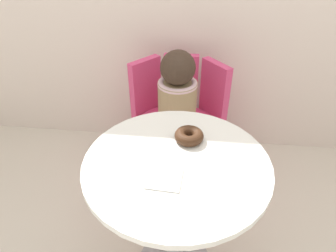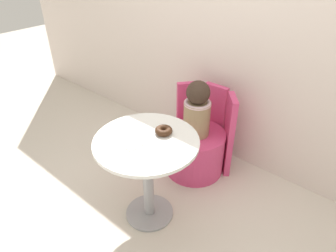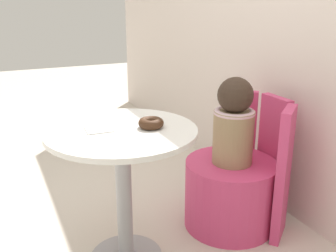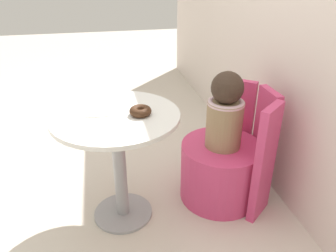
# 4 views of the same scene
# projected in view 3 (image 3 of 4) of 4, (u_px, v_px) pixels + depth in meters

# --- Properties ---
(back_wall) EXTENTS (6.00, 0.06, 2.40)m
(back_wall) POSITION_uv_depth(u_px,v_px,m) (313.00, 13.00, 2.10)
(back_wall) COLOR silver
(back_wall) RESTS_ON ground_plane
(round_table) EXTENTS (0.71, 0.71, 0.70)m
(round_table) POSITION_uv_depth(u_px,v_px,m) (123.00, 163.00, 1.87)
(round_table) COLOR #99999E
(round_table) RESTS_ON ground_plane
(tub_chair) EXTENTS (0.52, 0.52, 0.40)m
(tub_chair) POSITION_uv_depth(u_px,v_px,m) (230.00, 194.00, 2.28)
(tub_chair) COLOR #D13D70
(tub_chair) RESTS_ON ground_plane
(booth_backrest) EXTENTS (0.62, 0.23, 0.75)m
(booth_backrest) POSITION_uv_depth(u_px,v_px,m) (263.00, 160.00, 2.31)
(booth_backrest) COLOR #D13D70
(booth_backrest) RESTS_ON ground_plane
(child_figure) EXTENTS (0.23, 0.23, 0.49)m
(child_figure) POSITION_uv_depth(u_px,v_px,m) (234.00, 123.00, 2.14)
(child_figure) COLOR #937A56
(child_figure) RESTS_ON tub_chair
(donut) EXTENTS (0.12, 0.12, 0.05)m
(donut) POSITION_uv_depth(u_px,v_px,m) (151.00, 123.00, 1.82)
(donut) COLOR #3D2314
(donut) RESTS_ON round_table
(paper_napkin) EXTENTS (0.13, 0.13, 0.01)m
(paper_napkin) POSITION_uv_depth(u_px,v_px,m) (99.00, 129.00, 1.80)
(paper_napkin) COLOR white
(paper_napkin) RESTS_ON round_table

